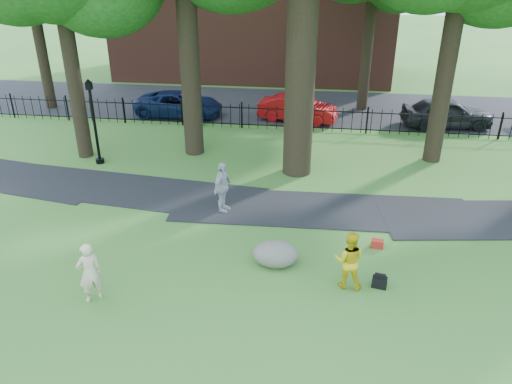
# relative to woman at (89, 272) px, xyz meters

# --- Properties ---
(ground) EXTENTS (120.00, 120.00, 0.00)m
(ground) POSITION_rel_woman_xyz_m (4.57, 1.65, -0.82)
(ground) COLOR #2D5F21
(ground) RESTS_ON ground
(footpath) EXTENTS (36.07, 3.85, 0.03)m
(footpath) POSITION_rel_woman_xyz_m (5.57, 5.55, -0.82)
(footpath) COLOR black
(footpath) RESTS_ON ground
(street) EXTENTS (80.00, 7.00, 0.02)m
(street) POSITION_rel_woman_xyz_m (4.57, 17.65, -0.82)
(street) COLOR black
(street) RESTS_ON ground
(iron_fence) EXTENTS (44.00, 0.04, 1.20)m
(iron_fence) POSITION_rel_woman_xyz_m (4.57, 13.65, -0.22)
(iron_fence) COLOR black
(iron_fence) RESTS_ON ground
(woman) EXTENTS (0.70, 0.69, 1.63)m
(woman) POSITION_rel_woman_xyz_m (0.00, 0.00, 0.00)
(woman) COLOR beige
(woman) RESTS_ON ground
(man) EXTENTS (0.84, 0.68, 1.61)m
(man) POSITION_rel_woman_xyz_m (6.34, 1.43, -0.01)
(man) COLOR gold
(man) RESTS_ON ground
(pedestrian) EXTENTS (0.69, 1.10, 1.75)m
(pedestrian) POSITION_rel_woman_xyz_m (2.32, 5.06, 0.06)
(pedestrian) COLOR #AAABAF
(pedestrian) RESTS_ON ground
(boulder) EXTENTS (1.54, 1.38, 0.74)m
(boulder) POSITION_rel_woman_xyz_m (4.38, 2.21, -0.45)
(boulder) COLOR #5F5B4F
(boulder) RESTS_ON ground
(lamppost) EXTENTS (0.35, 0.35, 3.48)m
(lamppost) POSITION_rel_woman_xyz_m (-3.51, 8.48, 0.89)
(lamppost) COLOR black
(lamppost) RESTS_ON ground
(backpack) EXTENTS (0.42, 0.31, 0.28)m
(backpack) POSITION_rel_woman_xyz_m (7.18, 1.50, -0.67)
(backpack) COLOR black
(backpack) RESTS_ON ground
(red_bag) EXTENTS (0.38, 0.27, 0.24)m
(red_bag) POSITION_rel_woman_xyz_m (7.28, 3.44, -0.69)
(red_bag) COLOR maroon
(red_bag) RESTS_ON ground
(red_sedan) EXTENTS (4.11, 2.01, 1.30)m
(red_sedan) POSITION_rel_woman_xyz_m (4.20, 15.15, -0.17)
(red_sedan) COLOR #A50C0E
(red_sedan) RESTS_ON ground
(navy_van) EXTENTS (4.56, 2.16, 1.26)m
(navy_van) POSITION_rel_woman_xyz_m (-2.01, 15.15, -0.19)
(navy_van) COLOR #0D1D43
(navy_van) RESTS_ON ground
(grey_car) EXTENTS (4.42, 2.12, 1.46)m
(grey_car) POSITION_rel_woman_xyz_m (11.49, 15.15, -0.09)
(grey_car) COLOR black
(grey_car) RESTS_ON ground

